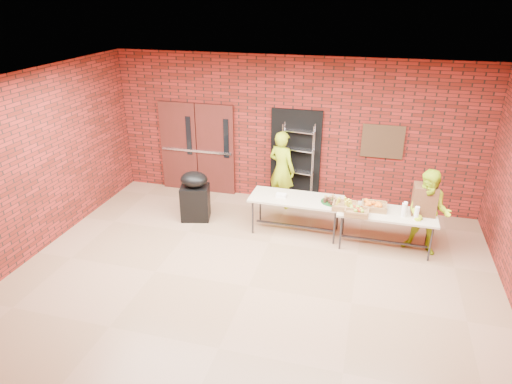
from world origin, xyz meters
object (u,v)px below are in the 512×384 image
wire_rack (298,165)px  table_right (387,215)px  volunteer_woman (282,170)px  table_left (296,201)px  volunteer_man (428,213)px  covered_grill (195,196)px  coffee_dispenser (425,200)px

wire_rack → table_right: bearing=-29.7°
wire_rack → volunteer_woman: wire_rack is taller
table_left → volunteer_woman: volunteer_woman is taller
volunteer_woman → volunteer_man: size_ratio=1.08×
covered_grill → volunteer_woman: (1.59, 1.07, 0.34)m
table_right → covered_grill: (-3.81, 0.18, -0.14)m
covered_grill → volunteer_woman: size_ratio=0.61×
volunteer_man → wire_rack: bearing=167.4°
wire_rack → table_left: 1.34m
coffee_dispenser → covered_grill: coffee_dispenser is taller
table_right → coffee_dispenser: (0.61, 0.13, 0.33)m
table_right → covered_grill: covered_grill is taller
table_right → volunteer_woman: bearing=151.3°
table_left → table_right: 1.71m
wire_rack → table_left: (0.22, -1.30, -0.24)m
table_right → covered_grill: size_ratio=1.69×
covered_grill → table_left: bearing=-14.6°
table_right → table_left: bearing=175.1°
wire_rack → volunteer_woman: bearing=-136.4°
table_left → covered_grill: 2.12m
volunteer_woman → wire_rack: bearing=-120.9°
table_left → coffee_dispenser: coffee_dispenser is taller
table_right → covered_grill: bearing=177.9°
coffee_dispenser → volunteer_woman: (-2.83, 1.11, -0.13)m
covered_grill → volunteer_woman: volunteer_woman is taller
table_right → volunteer_woman: (-2.22, 1.24, 0.20)m
covered_grill → volunteer_man: size_ratio=0.66×
table_right → coffee_dispenser: coffee_dispenser is taller
volunteer_woman → covered_grill: bearing=57.1°
coffee_dispenser → volunteer_man: (0.08, -0.12, -0.20)m
wire_rack → coffee_dispenser: size_ratio=3.39×
wire_rack → table_left: bearing=-72.9°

